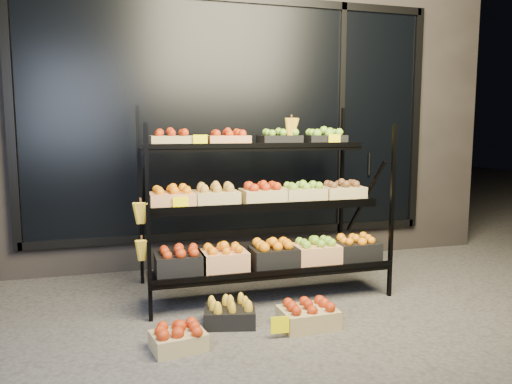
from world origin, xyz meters
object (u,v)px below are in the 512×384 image
object	(u,v)px
floor_crate_left	(178,337)
floor_crate_midleft	(230,313)
display_rack	(262,205)
floor_crate_midright	(308,314)

from	to	relation	value
floor_crate_left	floor_crate_midleft	world-z (taller)	floor_crate_midleft
display_rack	floor_crate_midright	xyz separation A→B (m)	(0.09, -0.86, -0.69)
floor_crate_midleft	floor_crate_left	bearing A→B (deg)	-130.07
display_rack	floor_crate_midright	distance (m)	1.11
display_rack	floor_crate_midleft	distance (m)	1.06
floor_crate_left	floor_crate_midright	xyz separation A→B (m)	(0.97, 0.11, 0.01)
display_rack	floor_crate_midright	world-z (taller)	display_rack
floor_crate_midright	floor_crate_left	bearing A→B (deg)	-175.17
display_rack	floor_crate_left	bearing A→B (deg)	-132.08
floor_crate_left	floor_crate_midleft	bearing A→B (deg)	26.78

